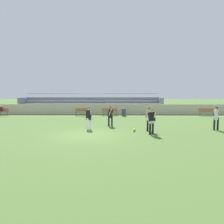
{
  "coord_description": "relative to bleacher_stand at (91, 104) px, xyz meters",
  "views": [
    {
      "loc": [
        1.77,
        -12.89,
        2.65
      ],
      "look_at": [
        1.5,
        3.17,
        1.18
      ],
      "focal_mm": 32.97,
      "sensor_mm": 36.0,
      "label": 1
    }
  ],
  "objects": [
    {
      "name": "field_line_sideline",
      "position": [
        1.5,
        -4.26,
        -1.11
      ],
      "size": [
        44.0,
        0.12,
        0.01
      ],
      "primitive_type": "cube",
      "color": "white",
      "rests_on": "ground"
    },
    {
      "name": "bleacher_stand",
      "position": [
        0.0,
        0.0,
        0.0
      ],
      "size": [
        18.86,
        3.28,
        2.62
      ],
      "color": "#9EA3AD",
      "rests_on": "ground"
    },
    {
      "name": "spectator_seated",
      "position": [
        -10.37,
        -3.87,
        -0.42
      ],
      "size": [
        0.36,
        0.42,
        1.21
      ],
      "color": "#2D2D38",
      "rests_on": "ground"
    },
    {
      "name": "ground_plane",
      "position": [
        1.5,
        -14.97,
        -1.12
      ],
      "size": [
        160.0,
        160.0,
        0.0
      ],
      "primitive_type": "plane",
      "color": "#4C6B30"
    },
    {
      "name": "player_white_deep_cover",
      "position": [
        5.58,
        -13.74,
        -0.1
      ],
      "size": [
        0.62,
        0.51,
        1.7
      ],
      "color": "black",
      "rests_on": "ground"
    },
    {
      "name": "player_dark_dropping_back",
      "position": [
        1.3,
        -12.93,
        -0.15
      ],
      "size": [
        0.44,
        0.58,
        1.62
      ],
      "color": "white",
      "rests_on": "ground"
    },
    {
      "name": "player_dark_trailing_run",
      "position": [
        5.58,
        -14.77,
        -0.13
      ],
      "size": [
        0.48,
        0.57,
        1.65
      ],
      "color": "black",
      "rests_on": "ground"
    },
    {
      "name": "bench_far_left",
      "position": [
        13.91,
        -3.75,
        -0.57
      ],
      "size": [
        1.8,
        0.4,
        0.9
      ],
      "color": "#99754C",
      "rests_on": "ground"
    },
    {
      "name": "player_dark_wide_left",
      "position": [
        2.85,
        -11.51,
        -0.17
      ],
      "size": [
        0.5,
        0.55,
        1.61
      ],
      "color": "black",
      "rests_on": "ground"
    },
    {
      "name": "sideline_wall",
      "position": [
        1.5,
        -2.34,
        -0.48
      ],
      "size": [
        48.0,
        0.16,
        1.28
      ],
      "primitive_type": "cube",
      "color": "beige",
      "rests_on": "ground"
    },
    {
      "name": "bench_far_right",
      "position": [
        -10.37,
        -3.75,
        -0.57
      ],
      "size": [
        1.8,
        0.4,
        0.9
      ],
      "color": "#99754C",
      "rests_on": "ground"
    },
    {
      "name": "trash_bin",
      "position": [
        4.22,
        -4.08,
        -0.68
      ],
      "size": [
        0.5,
        0.5,
        0.87
      ],
      "primitive_type": "cylinder",
      "color": "#3D424C",
      "rests_on": "ground"
    },
    {
      "name": "bench_near_wall_gap",
      "position": [
        2.6,
        -3.75,
        -0.57
      ],
      "size": [
        1.8,
        0.4,
        0.9
      ],
      "color": "#99754C",
      "rests_on": "ground"
    },
    {
      "name": "soccer_ball",
      "position": [
        4.57,
        -13.81,
        -1.01
      ],
      "size": [
        0.22,
        0.22,
        0.22
      ],
      "primitive_type": "sphere",
      "color": "yellow",
      "rests_on": "ground"
    },
    {
      "name": "bench_near_bin",
      "position": [
        -0.6,
        -3.75,
        -0.57
      ],
      "size": [
        1.8,
        0.4,
        0.9
      ],
      "color": "#99754C",
      "rests_on": "ground"
    },
    {
      "name": "player_white_pressing_high",
      "position": [
        10.48,
        -13.17,
        -0.11
      ],
      "size": [
        0.46,
        0.58,
        1.69
      ],
      "color": "black",
      "rests_on": "ground"
    }
  ]
}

